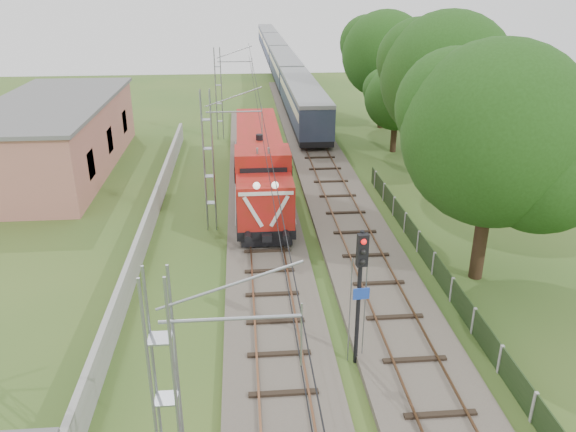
{
  "coord_description": "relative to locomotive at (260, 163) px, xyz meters",
  "views": [
    {
      "loc": [
        -1.15,
        -18.06,
        13.37
      ],
      "look_at": [
        1.1,
        8.26,
        2.2
      ],
      "focal_mm": 35.0,
      "sensor_mm": 36.0,
      "label": 1
    }
  ],
  "objects": [
    {
      "name": "track_main",
      "position": [
        0.0,
        -10.11,
        -2.12
      ],
      "size": [
        4.2,
        70.0,
        0.45
      ],
      "color": "#6B6054",
      "rests_on": "ground"
    },
    {
      "name": "ground",
      "position": [
        0.0,
        -17.11,
        -2.3
      ],
      "size": [
        140.0,
        140.0,
        0.0
      ],
      "primitive_type": "plane",
      "color": "#335720",
      "rests_on": "ground"
    },
    {
      "name": "tree_b",
      "position": [
        12.41,
        0.78,
        5.02
      ],
      "size": [
        9.05,
        8.62,
        11.73
      ],
      "color": "#3C2718",
      "rests_on": "ground"
    },
    {
      "name": "tree_a",
      "position": [
        10.08,
        -12.04,
        4.71
      ],
      "size": [
        8.67,
        8.26,
        11.24
      ],
      "color": "#3C2718",
      "rests_on": "ground"
    },
    {
      "name": "track_side",
      "position": [
        5.0,
        2.89,
        -2.12
      ],
      "size": [
        4.2,
        80.0,
        0.45
      ],
      "color": "#6B6054",
      "rests_on": "ground"
    },
    {
      "name": "coach_rake",
      "position": [
        5.0,
        53.28,
        0.18
      ],
      "size": [
        2.98,
        88.81,
        3.44
      ],
      "color": "black",
      "rests_on": "ground"
    },
    {
      "name": "catenary",
      "position": [
        -2.95,
        -5.11,
        1.75
      ],
      "size": [
        3.31,
        70.0,
        8.0
      ],
      "color": "gray",
      "rests_on": "ground"
    },
    {
      "name": "tree_c",
      "position": [
        11.57,
        9.47,
        2.12
      ],
      "size": [
        5.47,
        5.21,
        7.09
      ],
      "color": "#3C2718",
      "rests_on": "ground"
    },
    {
      "name": "fence",
      "position": [
        8.0,
        -14.11,
        -1.7
      ],
      "size": [
        0.12,
        32.0,
        1.2
      ],
      "color": "black",
      "rests_on": "ground"
    },
    {
      "name": "tree_d",
      "position": [
        12.53,
        17.71,
        4.52
      ],
      "size": [
        8.43,
        8.03,
        10.93
      ],
      "color": "#3C2718",
      "rests_on": "ground"
    },
    {
      "name": "boundary_wall",
      "position": [
        -6.5,
        -5.11,
        -1.55
      ],
      "size": [
        0.25,
        40.0,
        1.5
      ],
      "primitive_type": "cube",
      "color": "#9E9E99",
      "rests_on": "ground"
    },
    {
      "name": "signal_post",
      "position": [
        2.87,
        -18.13,
        1.45
      ],
      "size": [
        0.6,
        0.47,
        5.46
      ],
      "color": "black",
      "rests_on": "ground"
    },
    {
      "name": "station_building",
      "position": [
        -15.0,
        6.89,
        0.33
      ],
      "size": [
        8.4,
        20.4,
        5.22
      ],
      "color": "#B36C60",
      "rests_on": "ground"
    },
    {
      "name": "locomotive",
      "position": [
        0.0,
        0.0,
        0.0
      ],
      "size": [
        3.1,
        17.71,
        4.5
      ],
      "color": "black",
      "rests_on": "ground"
    }
  ]
}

